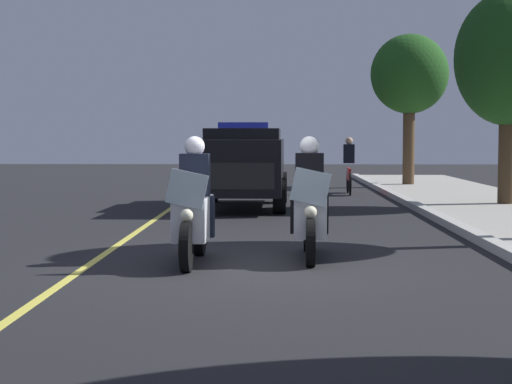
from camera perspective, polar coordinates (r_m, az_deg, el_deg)
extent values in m
plane|color=black|center=(11.19, -0.15, -5.02)|extent=(80.00, 80.00, 0.00)
cube|color=#E0D14C|center=(11.46, -11.28, -4.86)|extent=(48.00, 0.12, 0.01)
cylinder|color=black|center=(10.63, -4.77, -3.75)|extent=(0.64, 0.13, 0.64)
cylinder|color=black|center=(12.11, -3.86, -2.82)|extent=(0.64, 0.15, 0.64)
cube|color=white|center=(11.32, -4.31, -1.76)|extent=(1.21, 0.46, 0.56)
ellipsoid|color=white|center=(11.25, -4.34, -0.27)|extent=(0.57, 0.33, 0.24)
cube|color=silver|center=(10.66, -4.72, 0.21)|extent=(0.07, 0.56, 0.53)
sphere|color=#F9F4CC|center=(10.63, -4.75, -1.59)|extent=(0.17, 0.17, 0.17)
sphere|color=red|center=(10.82, -5.47, -0.12)|extent=(0.09, 0.09, 0.09)
sphere|color=#1933F2|center=(10.78, -3.79, -0.12)|extent=(0.09, 0.09, 0.09)
cube|color=black|center=(11.51, -4.18, 1.12)|extent=(0.29, 0.41, 0.60)
cube|color=black|center=(11.47, -3.21, -1.69)|extent=(0.18, 0.14, 0.56)
cube|color=black|center=(11.51, -5.19, -1.67)|extent=(0.18, 0.14, 0.56)
sphere|color=silver|center=(11.48, -4.20, 3.12)|extent=(0.28, 0.28, 0.28)
cylinder|color=black|center=(11.05, 3.73, -3.46)|extent=(0.64, 0.13, 0.64)
cylinder|color=black|center=(12.54, 3.59, -2.59)|extent=(0.64, 0.15, 0.64)
cube|color=white|center=(11.74, 3.66, -1.56)|extent=(1.21, 0.46, 0.56)
ellipsoid|color=white|center=(11.67, 3.68, -0.11)|extent=(0.57, 0.33, 0.24)
cube|color=silver|center=(11.08, 3.74, 0.35)|extent=(0.07, 0.56, 0.53)
sphere|color=#F9F4CC|center=(11.05, 3.74, -1.38)|extent=(0.17, 0.17, 0.17)
sphere|color=red|center=(11.21, 2.90, 0.04)|extent=(0.09, 0.09, 0.09)
sphere|color=#1933F2|center=(11.22, 4.54, 0.03)|extent=(0.09, 0.09, 0.09)
cube|color=black|center=(11.93, 3.65, 1.22)|extent=(0.29, 0.41, 0.60)
cube|color=black|center=(11.92, 4.61, -1.48)|extent=(0.18, 0.14, 0.56)
cube|color=black|center=(11.91, 2.69, -1.48)|extent=(0.18, 0.14, 0.56)
sphere|color=white|center=(11.90, 3.66, 3.14)|extent=(0.28, 0.28, 0.28)
cube|color=black|center=(20.06, -0.89, 1.83)|extent=(4.94, 2.00, 1.24)
cube|color=black|center=(20.35, -0.84, 3.83)|extent=(2.44, 1.80, 0.36)
cube|color=#2633D8|center=(20.15, -0.87, 4.57)|extent=(0.30, 1.21, 0.14)
cube|color=black|center=(17.67, -1.35, 1.10)|extent=(0.15, 1.62, 0.56)
cylinder|color=black|center=(18.51, 1.61, -0.26)|extent=(0.81, 0.30, 0.80)
cylinder|color=black|center=(18.63, -3.93, -0.24)|extent=(0.81, 0.30, 0.80)
cylinder|color=black|center=(21.61, 1.74, 0.32)|extent=(0.81, 0.30, 0.80)
cylinder|color=black|center=(21.71, -3.01, 0.34)|extent=(0.81, 0.30, 0.80)
cylinder|color=black|center=(24.33, 6.43, 0.53)|extent=(0.66, 0.05, 0.66)
cylinder|color=black|center=(25.42, 6.26, 0.67)|extent=(0.66, 0.05, 0.66)
cube|color=red|center=(24.86, 6.34, 1.22)|extent=(1.00, 0.08, 0.36)
cube|color=black|center=(24.89, 6.35, 2.61)|extent=(0.25, 0.32, 0.56)
sphere|color=tan|center=(24.85, 6.36, 3.48)|extent=(0.22, 0.22, 0.22)
cylinder|color=#42301E|center=(20.97, 16.70, 2.59)|extent=(0.39, 0.39, 2.45)
ellipsoid|color=#194216|center=(21.05, 16.82, 8.71)|extent=(2.56, 2.56, 3.20)
cylinder|color=#4C3823|center=(28.68, 10.36, 3.19)|extent=(0.39, 0.39, 2.66)
ellipsoid|color=#1E4C19|center=(28.75, 10.41, 7.92)|extent=(2.60, 2.60, 2.66)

